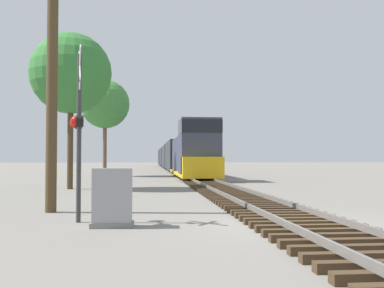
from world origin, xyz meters
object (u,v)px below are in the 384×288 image
(crossing_signal_near, at_px, (78,125))
(relay_cabinet, at_px, (112,198))
(tree_far_right, at_px, (71,74))
(freight_train, at_px, (171,157))
(tree_mid_background, at_px, (105,104))
(utility_pole, at_px, (52,58))

(crossing_signal_near, height_order, relay_cabinet, crossing_signal_near)
(tree_far_right, bearing_deg, crossing_signal_near, -79.43)
(freight_train, relative_size, tree_mid_background, 9.66)
(freight_train, xyz_separation_m, utility_pole, (-6.69, -59.70, 2.78))
(freight_train, relative_size, tree_far_right, 10.38)
(relay_cabinet, bearing_deg, utility_pole, 123.75)
(freight_train, distance_m, utility_pole, 60.14)
(tree_far_right, bearing_deg, relay_cabinet, -76.29)
(tree_far_right, bearing_deg, tree_mid_background, 89.71)
(relay_cabinet, height_order, tree_far_right, tree_far_right)
(freight_train, xyz_separation_m, tree_mid_background, (-7.87, -30.72, 4.84))
(tree_mid_background, bearing_deg, utility_pole, -87.66)
(crossing_signal_near, xyz_separation_m, utility_pole, (-1.17, 2.32, 2.28))
(utility_pole, bearing_deg, relay_cabinet, -56.25)
(relay_cabinet, relative_size, utility_pole, 0.15)
(crossing_signal_near, xyz_separation_m, tree_far_right, (-2.45, 13.11, 3.81))
(freight_train, relative_size, utility_pole, 9.46)
(freight_train, relative_size, relay_cabinet, 62.66)
(freight_train, height_order, crossing_signal_near, crossing_signal_near)
(relay_cabinet, bearing_deg, tree_far_right, 103.71)
(tree_far_right, bearing_deg, utility_pole, -83.24)
(crossing_signal_near, bearing_deg, tree_mid_background, 173.42)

